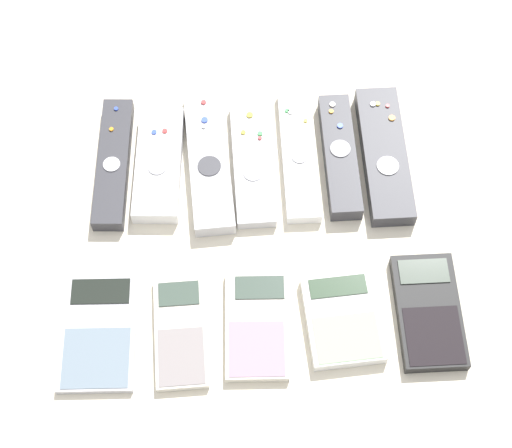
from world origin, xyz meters
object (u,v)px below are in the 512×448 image
(remote_0, at_px, (113,163))
(remote_1, at_px, (159,164))
(remote_3, at_px, (256,164))
(calculator_3, at_px, (343,319))
(remote_5, at_px, (340,156))
(calculator_4, at_px, (429,312))
(remote_2, at_px, (209,161))
(calculator_0, at_px, (99,332))
(calculator_1, at_px, (181,332))
(calculator_2, at_px, (256,325))
(remote_4, at_px, (299,154))
(remote_6, at_px, (384,155))

(remote_0, height_order, remote_1, remote_1)
(remote_3, xyz_separation_m, calculator_3, (0.09, -0.23, 0.00))
(remote_0, xyz_separation_m, remote_5, (0.30, -0.01, 0.00))
(remote_5, relative_size, calculator_4, 1.24)
(remote_2, xyz_separation_m, remote_3, (0.06, -0.01, -0.00))
(remote_2, height_order, remote_5, remote_5)
(remote_5, xyz_separation_m, calculator_0, (-0.31, -0.23, -0.01))
(remote_0, height_order, calculator_1, remote_0)
(calculator_1, xyz_separation_m, calculator_2, (0.09, 0.00, 0.00))
(remote_0, height_order, calculator_3, remote_0)
(remote_4, bearing_deg, remote_5, -7.96)
(remote_3, bearing_deg, calculator_3, -68.55)
(remote_5, bearing_deg, calculator_2, -118.37)
(remote_1, relative_size, calculator_1, 1.19)
(remote_2, bearing_deg, remote_3, -8.11)
(remote_1, height_order, calculator_3, remote_1)
(remote_2, bearing_deg, calculator_4, -44.21)
(calculator_0, distance_m, calculator_1, 0.10)
(remote_4, height_order, calculator_0, remote_4)
(remote_1, xyz_separation_m, remote_5, (0.24, 0.00, 0.00))
(remote_0, bearing_deg, remote_5, 2.18)
(remote_1, distance_m, remote_2, 0.07)
(calculator_1, bearing_deg, remote_6, 38.95)
(calculator_0, distance_m, calculator_2, 0.19)
(remote_4, bearing_deg, remote_1, -177.39)
(remote_0, relative_size, calculator_3, 1.59)
(remote_0, height_order, remote_2, remote_2)
(remote_1, relative_size, remote_2, 0.79)
(calculator_1, bearing_deg, calculator_0, 175.12)
(remote_0, xyz_separation_m, remote_2, (0.13, -0.00, 0.00))
(remote_6, relative_size, calculator_3, 1.67)
(remote_0, xyz_separation_m, remote_4, (0.25, 0.00, -0.00))
(remote_6, distance_m, calculator_2, 0.30)
(calculator_2, bearing_deg, calculator_0, -178.61)
(remote_1, distance_m, remote_4, 0.19)
(remote_1, bearing_deg, calculator_0, -104.02)
(remote_5, height_order, calculator_4, remote_5)
(calculator_2, bearing_deg, remote_3, 89.27)
(remote_0, bearing_deg, calculator_2, -49.90)
(calculator_4, bearing_deg, calculator_0, -179.51)
(remote_5, relative_size, calculator_2, 1.31)
(remote_5, bearing_deg, remote_2, 178.99)
(calculator_1, xyz_separation_m, calculator_4, (0.30, 0.01, 0.00))
(calculator_3, bearing_deg, remote_6, 67.21)
(remote_6, distance_m, calculator_3, 0.24)
(calculator_4, bearing_deg, remote_1, 145.36)
(remote_2, distance_m, remote_4, 0.12)
(remote_3, height_order, calculator_3, same)
(calculator_2, relative_size, calculator_4, 0.95)
(calculator_4, bearing_deg, remote_5, 110.92)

